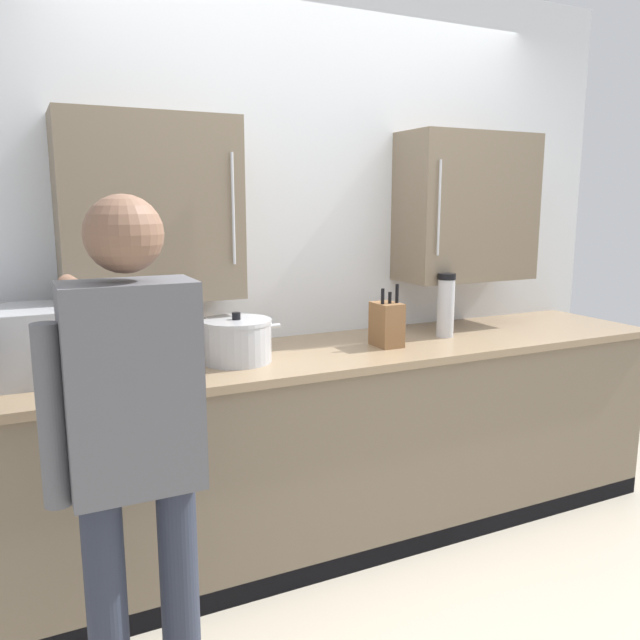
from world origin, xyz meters
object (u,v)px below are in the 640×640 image
object	(u,v)px
thermos_flask	(446,305)
microwave_oven	(28,345)
stock_pot	(237,341)
knife_block	(387,324)
person_figure	(133,438)

from	to	relation	value
thermos_flask	microwave_oven	bearing A→B (deg)	178.78
microwave_oven	stock_pot	size ratio (longest dim) A/B	1.96
thermos_flask	knife_block	bearing A→B (deg)	-172.05
knife_block	thermos_flask	bearing A→B (deg)	7.95
microwave_oven	person_figure	distance (m)	0.92
knife_block	microwave_oven	bearing A→B (deg)	176.51
knife_block	person_figure	size ratio (longest dim) A/B	0.18
microwave_oven	thermos_flask	distance (m)	1.89
knife_block	stock_pot	size ratio (longest dim) A/B	0.75
thermos_flask	stock_pot	xyz separation A→B (m)	(-1.10, -0.03, -0.07)
stock_pot	microwave_oven	bearing A→B (deg)	174.87
microwave_oven	knife_block	bearing A→B (deg)	-3.49
thermos_flask	person_figure	size ratio (longest dim) A/B	0.20
person_figure	knife_block	bearing A→B (deg)	31.56
microwave_oven	stock_pot	world-z (taller)	microwave_oven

